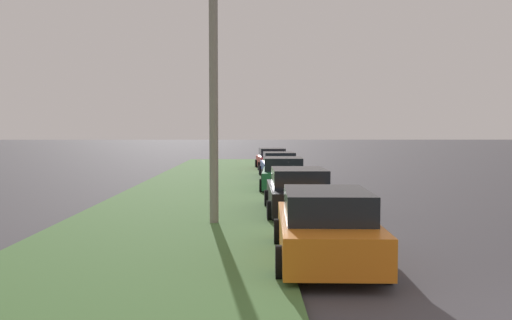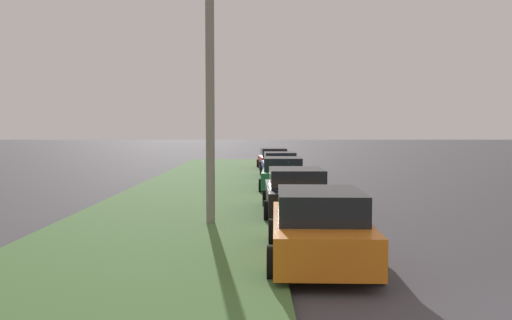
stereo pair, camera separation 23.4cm
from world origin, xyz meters
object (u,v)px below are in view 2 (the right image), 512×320
Objects in this scene: parked_car_black at (296,193)px; parked_car_red at (273,159)px; parked_car_green at (283,174)px; parked_car_orange at (319,227)px; streetlight at (223,65)px; parked_car_blue at (279,166)px.

parked_car_black and parked_car_red have the same top height.
parked_car_red is (18.60, 0.04, 0.00)m from parked_car_black.
parked_car_green is at bearing 0.27° from parked_car_black.
parked_car_orange is 5.80m from parked_car_black.
parked_car_black is 0.57× the size of streetlight.
streetlight reaches higher than parked_car_black.
parked_car_black is 0.98× the size of parked_car_red.
parked_car_blue is at bearing -0.24° from parked_car_black.
parked_car_green is (6.69, 0.02, 0.00)m from parked_car_black.
parked_car_black is at bearing -47.97° from streetlight.
parked_car_orange and parked_car_green have the same top height.
parked_car_black and parked_car_green have the same top height.
parked_car_orange is at bearing -179.87° from parked_car_black.
parked_car_green is at bearing -13.75° from streetlight.
streetlight reaches higher than parked_car_red.
parked_car_orange is 0.58× the size of streetlight.
parked_car_red is (6.42, 0.11, 0.00)m from parked_car_blue.
streetlight is (-20.51, 2.09, 3.67)m from parked_car_red.
parked_car_green is 0.59× the size of streetlight.
streetlight is at bearing 171.13° from parked_car_red.
parked_car_orange is 1.01× the size of parked_car_black.
parked_car_green is 5.49m from parked_car_blue.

